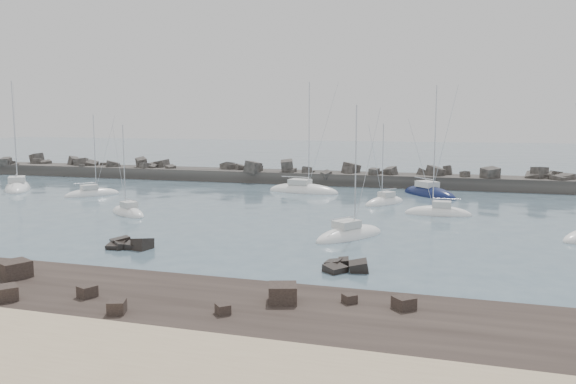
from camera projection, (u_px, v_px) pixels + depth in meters
The scene contains 13 objects.
ground at pixel (221, 228), 52.55m from camera, with size 400.00×400.00×0.00m, color #486171.
rock_shelf at pixel (65, 301), 31.64m from camera, with size 140.00×12.00×1.86m.
rock_cluster_near at pixel (127, 246), 44.76m from camera, with size 4.14×3.15×1.70m.
rock_cluster_far at pixel (344, 269), 38.14m from camera, with size 3.25×2.89×1.39m.
breakwater at pixel (271, 180), 90.76m from camera, with size 115.00×7.25×5.28m.
sailboat_1 at pixel (18, 188), 80.93m from camera, with size 9.31×10.29×16.73m.
sailboat_3 at pixel (92, 194), 74.74m from camera, with size 6.18×7.18×11.57m.
sailboat_4 at pixel (303, 191), 78.05m from camera, with size 10.71×4.62×16.22m.
sailboat_5 at pixel (128, 213), 60.11m from camera, with size 6.52×5.21×10.39m.
sailboat_6 at pixel (385, 203), 67.42m from camera, with size 5.26×6.56×10.48m.
sailboat_7 at pixel (349, 236), 48.51m from camera, with size 6.23×7.81×12.31m.
sailboat_8 at pixel (429, 194), 74.66m from camera, with size 8.89×9.37×15.60m.
sailboat_9 at pixel (438, 214), 59.85m from camera, with size 7.02×2.32×11.16m.
Camera 1 is at (20.92, -47.64, 10.30)m, focal length 35.00 mm.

